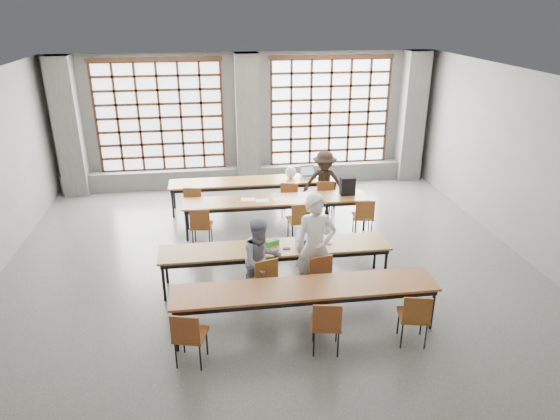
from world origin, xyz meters
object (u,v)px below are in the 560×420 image
object	(u,v)px
plastic_bag	(291,172)
red_pouch	(190,332)
chair_near_mid	(326,321)
chair_near_left	(188,333)
desk_row_c	(275,250)
student_male	(315,248)
chair_front_right	(318,272)
desk_row_a	(254,183)
laptop_front	(306,239)
chair_mid_left	(201,223)
chair_front_left	(264,276)
backpack	(348,186)
mouse	(329,243)
chair_near_right	(415,314)
laptop_back	(308,174)
chair_back_mid	(290,195)
student_female	(261,261)
chair_back_right	(325,194)
desk_row_d	(305,291)
student_back	(324,183)
green_box	(272,243)
chair_back_left	(194,200)
phone	(287,248)
desk_row_b	(276,202)
chair_mid_centre	(299,218)
chair_mid_right	(364,214)

from	to	relation	value
plastic_bag	red_pouch	world-z (taller)	plastic_bag
chair_near_mid	chair_near_left	bearing A→B (deg)	179.95
desk_row_c	student_male	world-z (taller)	student_male
chair_front_right	chair_near_mid	world-z (taller)	same
desk_row_a	laptop_front	bearing A→B (deg)	-80.03
chair_mid_left	chair_near_mid	bearing A→B (deg)	-64.15
chair_front_left	red_pouch	bearing A→B (deg)	-131.74
chair_mid_left	backpack	world-z (taller)	backpack
mouse	chair_near_right	bearing A→B (deg)	-67.94
chair_near_right	laptop_back	xyz separation A→B (m)	(-0.46, 5.66, 0.25)
chair_back_mid	backpack	size ratio (longest dim) A/B	2.20
chair_front_right	desk_row_a	bearing A→B (deg)	99.10
student_female	chair_back_right	bearing A→B (deg)	40.87
desk_row_d	student_back	world-z (taller)	student_back
desk_row_a	chair_near_left	bearing A→B (deg)	-104.19
green_box	chair_near_right	bearing A→B (deg)	-49.07
desk_row_a	student_male	world-z (taller)	student_male
student_male	chair_back_left	bearing A→B (deg)	121.82
chair_back_right	phone	bearing A→B (deg)	-114.28
student_back	student_male	bearing A→B (deg)	-91.21
phone	chair_back_right	bearing A→B (deg)	65.72
chair_near_mid	laptop_back	world-z (taller)	laptop_back
laptop_front	plastic_bag	bearing A→B (deg)	85.16
desk_row_b	green_box	xyz separation A→B (m)	(-0.36, -2.18, 0.11)
chair_near_mid	laptop_front	xyz separation A→B (m)	(0.10, 2.11, 0.25)
desk_row_d	chair_near_mid	size ratio (longest dim) A/B	4.55
desk_row_d	laptop_front	world-z (taller)	laptop_front
green_box	laptop_back	bearing A→B (deg)	69.46
chair_near_right	laptop_back	size ratio (longest dim) A/B	2.20
desk_row_a	desk_row_c	bearing A→B (deg)	-89.18
laptop_back	chair_mid_centre	bearing A→B (deg)	-105.89
chair_back_left	student_male	bearing A→B (deg)	-58.89
desk_row_c	plastic_bag	xyz separation A→B (m)	(0.85, 3.60, 0.21)
chair_front_right	laptop_front	world-z (taller)	laptop_front
chair_front_left	chair_near_mid	size ratio (longest dim) A/B	1.00
student_female	laptop_front	xyz separation A→B (m)	(0.85, 0.61, 0.04)
chair_near_right	laptop_front	bearing A→B (deg)	119.62
desk_row_d	chair_front_right	xyz separation A→B (m)	(0.35, 0.74, -0.13)
chair_mid_left	chair_mid_right	bearing A→B (deg)	0.00
student_female	backpack	size ratio (longest dim) A/B	3.73
chair_mid_centre	chair_near_mid	distance (m)	3.64
desk_row_d	chair_near_right	bearing A→B (deg)	-22.93
chair_back_mid	laptop_front	world-z (taller)	laptop_front
chair_mid_left	chair_front_left	bearing A→B (deg)	-65.55
desk_row_d	student_female	world-z (taller)	student_female
chair_near_right	student_female	distance (m)	2.55
chair_mid_left	laptop_back	distance (m)	3.30
chair_mid_left	chair_front_left	world-z (taller)	same
chair_mid_right	green_box	xyz separation A→B (m)	(-2.14, -1.55, 0.24)
desk_row_c	student_male	distance (m)	0.82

